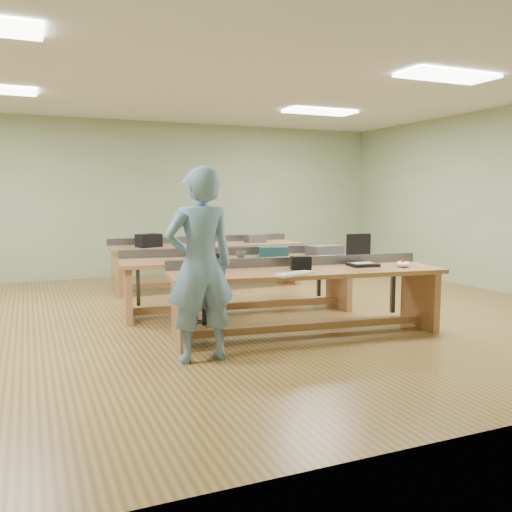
% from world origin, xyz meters
% --- Properties ---
extents(floor, '(10.00, 10.00, 0.00)m').
position_xyz_m(floor, '(0.00, 0.00, 0.00)').
color(floor, olive).
rests_on(floor, ground).
extents(ceiling, '(10.00, 10.00, 0.00)m').
position_xyz_m(ceiling, '(0.00, 0.00, 3.00)').
color(ceiling, silver).
rests_on(ceiling, wall_back).
extents(wall_back, '(10.00, 0.04, 3.00)m').
position_xyz_m(wall_back, '(0.00, 4.00, 1.50)').
color(wall_back, '#98AC82').
rests_on(wall_back, floor).
extents(wall_front, '(10.00, 0.04, 3.00)m').
position_xyz_m(wall_front, '(0.00, -4.00, 1.50)').
color(wall_front, '#98AC82').
rests_on(wall_front, floor).
extents(wall_right, '(0.04, 8.00, 3.00)m').
position_xyz_m(wall_right, '(5.00, 0.00, 1.50)').
color(wall_right, '#98AC82').
rests_on(wall_right, floor).
extents(fluor_panels, '(6.20, 3.50, 0.03)m').
position_xyz_m(fluor_panels, '(0.00, 0.00, 2.97)').
color(fluor_panels, white).
rests_on(fluor_panels, ceiling).
extents(workbench_front, '(3.19, 1.21, 0.86)m').
position_xyz_m(workbench_front, '(0.80, -1.24, 0.56)').
color(workbench_front, '#A97347').
rests_on(workbench_front, floor).
extents(workbench_mid, '(3.19, 1.21, 0.86)m').
position_xyz_m(workbench_mid, '(0.49, 0.11, 0.56)').
color(workbench_mid, '#A97347').
rests_on(workbench_mid, floor).
extents(workbench_back, '(3.25, 0.87, 0.86)m').
position_xyz_m(workbench_back, '(0.72, 2.20, 0.56)').
color(workbench_back, '#A97347').
rests_on(workbench_back, floor).
extents(person, '(0.70, 0.48, 1.86)m').
position_xyz_m(person, '(-0.61, -1.73, 0.93)').
color(person, '#6686A7').
rests_on(person, floor).
extents(laptop_base, '(0.35, 0.29, 0.03)m').
position_xyz_m(laptop_base, '(1.54, -1.27, 0.77)').
color(laptop_base, black).
rests_on(laptop_base, workbench_front).
extents(laptop_screen, '(0.32, 0.05, 0.25)m').
position_xyz_m(laptop_screen, '(1.56, -1.15, 1.00)').
color(laptop_screen, black).
rests_on(laptop_screen, laptop_base).
extents(keyboard, '(0.48, 0.29, 0.03)m').
position_xyz_m(keyboard, '(0.46, -1.60, 0.76)').
color(keyboard, white).
rests_on(keyboard, workbench_front).
extents(trackball_mouse, '(0.20, 0.21, 0.07)m').
position_xyz_m(trackball_mouse, '(1.93, -1.52, 0.79)').
color(trackball_mouse, white).
rests_on(trackball_mouse, workbench_front).
extents(camera_bag, '(0.25, 0.20, 0.15)m').
position_xyz_m(camera_bag, '(0.73, -1.23, 0.83)').
color(camera_bag, black).
rests_on(camera_bag, workbench_front).
extents(task_chair, '(0.61, 0.61, 0.86)m').
position_xyz_m(task_chair, '(-0.13, -0.34, 0.32)').
color(task_chair, black).
rests_on(task_chair, floor).
extents(parts_bin_teal, '(0.47, 0.41, 0.14)m').
position_xyz_m(parts_bin_teal, '(0.99, 0.07, 0.82)').
color(parts_bin_teal, '#133A40').
rests_on(parts_bin_teal, workbench_mid).
extents(parts_bin_grey, '(0.50, 0.35, 0.13)m').
position_xyz_m(parts_bin_grey, '(1.75, -0.00, 0.81)').
color(parts_bin_grey, '#3A3A3D').
rests_on(parts_bin_grey, workbench_mid).
extents(mug, '(0.16, 0.16, 0.10)m').
position_xyz_m(mug, '(0.50, 0.04, 0.80)').
color(mug, '#3A3A3D').
rests_on(mug, workbench_mid).
extents(drinks_can, '(0.07, 0.07, 0.13)m').
position_xyz_m(drinks_can, '(0.29, 0.16, 0.82)').
color(drinks_can, silver).
rests_on(drinks_can, workbench_mid).
extents(storage_box_back, '(0.43, 0.36, 0.21)m').
position_xyz_m(storage_box_back, '(-0.31, 2.06, 0.85)').
color(storage_box_back, black).
rests_on(storage_box_back, workbench_back).
extents(tray_back, '(0.34, 0.25, 0.13)m').
position_xyz_m(tray_back, '(1.60, 2.17, 0.82)').
color(tray_back, '#3A3A3D').
rests_on(tray_back, workbench_back).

